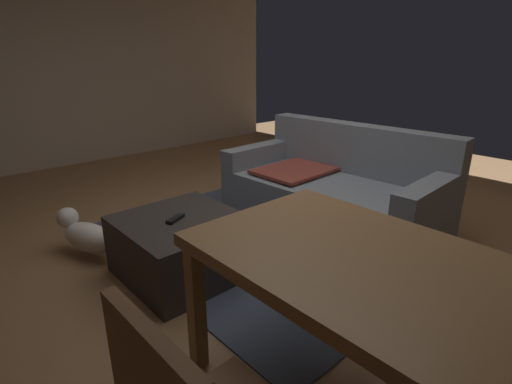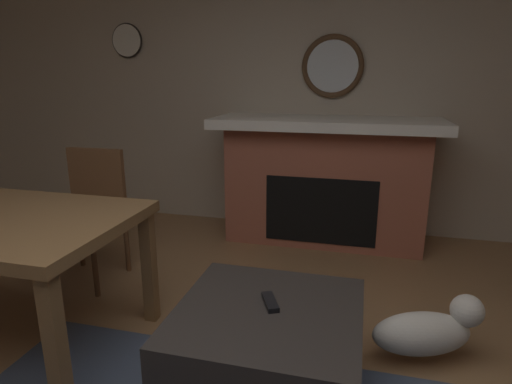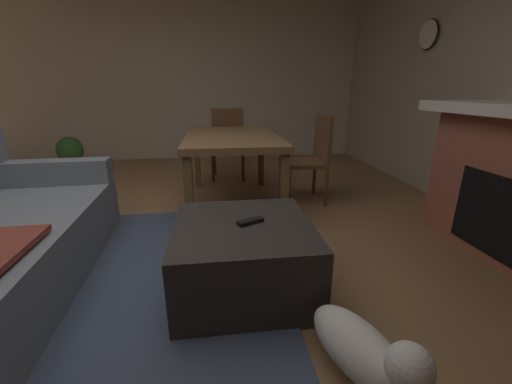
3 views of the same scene
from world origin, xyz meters
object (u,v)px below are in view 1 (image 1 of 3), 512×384
at_px(ottoman_coffee_table, 183,246).
at_px(tv_remote, 175,219).
at_px(couch, 335,190).
at_px(dining_table, 373,278).
at_px(small_dog, 86,234).

distance_m(ottoman_coffee_table, tv_remote, 0.23).
bearing_deg(couch, dining_table, -49.50).
xyz_separation_m(couch, small_dog, (-0.89, -1.98, -0.13)).
bearing_deg(tv_remote, dining_table, -24.23).
distance_m(ottoman_coffee_table, dining_table, 1.57).
relative_size(couch, small_dog, 3.48).
bearing_deg(dining_table, couch, 130.50).
height_order(tv_remote, small_dog, tv_remote).
height_order(couch, small_dog, couch).
height_order(dining_table, small_dog, dining_table).
xyz_separation_m(couch, dining_table, (1.36, -1.59, 0.35)).
height_order(ottoman_coffee_table, tv_remote, tv_remote).
bearing_deg(ottoman_coffee_table, couch, 84.57).
bearing_deg(dining_table, small_dog, -170.17).
xyz_separation_m(couch, ottoman_coffee_table, (-0.15, -1.57, -0.09)).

